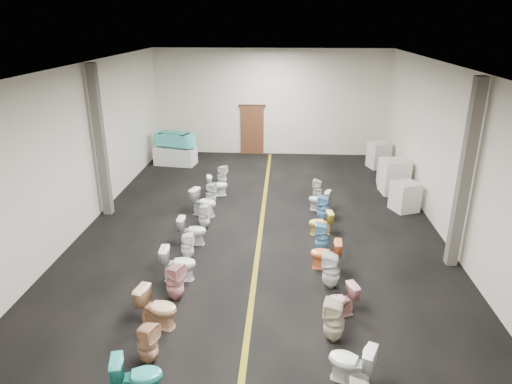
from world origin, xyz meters
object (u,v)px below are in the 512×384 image
Objects in this scene: toilet_left_4 at (179,263)px; toilet_left_10 at (217,185)px; display_table at (176,156)px; toilet_right_1 at (351,363)px; toilet_right_7 at (321,223)px; appliance_crate_b at (395,177)px; toilet_left_1 at (147,344)px; toilet_left_6 at (192,231)px; bathtub at (174,139)px; toilet_left_11 at (222,175)px; toilet_left_9 at (211,194)px; toilet_left_2 at (157,308)px; toilet_left_3 at (175,282)px; toilet_left_5 at (187,246)px; toilet_right_4 at (331,271)px; toilet_right_9 at (319,200)px; toilet_right_5 at (326,254)px; toilet_right_6 at (322,237)px; toilet_right_10 at (318,190)px; toilet_left_7 at (204,216)px; appliance_crate_d at (379,155)px; appliance_crate_c at (389,173)px; toilet_right_3 at (340,301)px; toilet_left_0 at (138,377)px; toilet_right_8 at (324,208)px; toilet_right_2 at (334,321)px; appliance_crate_a at (405,196)px; toilet_left_8 at (204,202)px.

toilet_left_10 is at bearing -4.31° from toilet_left_4.
toilet_left_4 is at bearing -76.50° from display_table.
toilet_right_1 is 5.54m from toilet_right_7.
appliance_crate_b is 10.62m from toilet_left_1.
toilet_left_6 reaches higher than toilet_left_10.
toilet_left_11 is (2.24, -2.40, -0.70)m from bathtub.
bathtub reaches higher than toilet_left_9.
toilet_right_1 is at bearing -96.56° from toilet_left_2.
toilet_left_3 is 1.19× the size of toilet_left_5.
toilet_right_9 is at bearing -165.45° from toilet_right_4.
appliance_crate_b reaches higher than toilet_left_2.
toilet_right_4 reaches higher than toilet_left_6.
toilet_right_5 is (3.25, -5.65, 0.00)m from toilet_left_11.
bathtub is 1.54× the size of appliance_crate_b.
toilet_right_6 is (-0.08, 1.71, -0.03)m from toilet_right_4.
toilet_left_6 is 0.98× the size of toilet_right_1.
toilet_right_10 is at bearing -176.96° from toilet_right_5.
toilet_left_5 is at bearing -164.39° from toilet_left_7.
appliance_crate_c is at bearing -90.00° from appliance_crate_d.
toilet_right_1 is (-2.61, -11.83, -0.14)m from appliance_crate_d.
appliance_crate_b is 1.57× the size of toilet_right_5.
toilet_left_11 is at bearing -176.32° from toilet_right_3.
appliance_crate_b is (8.23, -2.77, 0.22)m from display_table.
toilet_left_0 is (2.25, -12.27, -0.68)m from bathtub.
toilet_right_3 is 0.99× the size of toilet_right_9.
toilet_left_6 is 3.96m from toilet_right_8.
toilet_left_1 is 1.12× the size of toilet_left_10.
toilet_right_2 is (3.22, -7.29, 0.07)m from toilet_left_10.
toilet_left_11 is 3.55m from toilet_right_10.
toilet_left_1 is 2.73m from toilet_left_4.
appliance_crate_b is 7.94m from toilet_left_5.
toilet_left_9 is at bearing -161.34° from toilet_left_11.
display_table is 0.71m from bathtub.
toilet_right_8 is at bearing -166.68° from toilet_right_4.
toilet_left_0 is (2.25, -12.27, 0.03)m from display_table.
appliance_crate_a is (8.23, -4.31, 0.09)m from display_table.
toilet_left_5 is 1.05× the size of toilet_right_7.
toilet_right_6 is 3.61m from toilet_right_10.
toilet_right_8 is (3.43, 0.70, 0.04)m from toilet_left_7.
toilet_left_3 is 5.49m from toilet_right_8.
toilet_right_7 is (-2.73, -4.27, -0.11)m from appliance_crate_c.
toilet_right_4 is (-2.69, -6.98, -0.02)m from appliance_crate_c.
toilet_left_7 is 0.91× the size of toilet_right_8.
bathtub is at bearing -179.34° from appliance_crate_d.
toilet_left_1 is 8.61m from toilet_right_10.
toilet_right_6 is at bearing 11.39° from toilet_right_10.
toilet_left_1 is (-6.05, -8.73, -0.19)m from appliance_crate_b.
toilet_right_3 is (3.42, -6.51, -0.01)m from toilet_left_10.
toilet_left_8 is (-0.05, 2.72, 0.06)m from toilet_left_5.
display_table is at bearing -141.49° from toilet_right_5.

